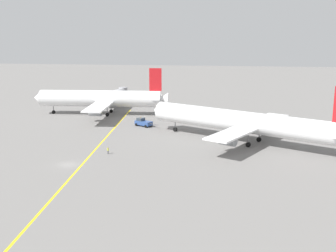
{
  "coord_description": "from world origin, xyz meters",
  "views": [
    {
      "loc": [
        35.4,
        -86.48,
        29.17
      ],
      "look_at": [
        19.23,
        25.5,
        4.0
      ],
      "focal_mm": 44.72,
      "sensor_mm": 36.0,
      "label": 1
    }
  ],
  "objects_px": {
    "ground_crew_ramp_agent_by_cones": "(108,150)",
    "jet_bridge": "(116,94)",
    "pushback_tug": "(143,122)",
    "airliner_being_pushed": "(243,122)",
    "airliner_at_gate_left": "(101,99)"
  },
  "relations": [
    {
      "from": "ground_crew_ramp_agent_by_cones",
      "to": "jet_bridge",
      "type": "bearing_deg",
      "value": 103.57
    },
    {
      "from": "airliner_at_gate_left",
      "to": "ground_crew_ramp_agent_by_cones",
      "type": "xyz_separation_m",
      "value": [
        16.72,
        -49.45,
        -4.94
      ]
    },
    {
      "from": "airliner_being_pushed",
      "to": "jet_bridge",
      "type": "relative_size",
      "value": 2.65
    },
    {
      "from": "pushback_tug",
      "to": "jet_bridge",
      "type": "relative_size",
      "value": 0.39
    },
    {
      "from": "airliner_being_pushed",
      "to": "pushback_tug",
      "type": "xyz_separation_m",
      "value": [
        -30.95,
        16.42,
        -4.47
      ]
    },
    {
      "from": "ground_crew_ramp_agent_by_cones",
      "to": "jet_bridge",
      "type": "distance_m",
      "value": 75.63
    },
    {
      "from": "airliner_at_gate_left",
      "to": "airliner_being_pushed",
      "type": "xyz_separation_m",
      "value": [
        49.95,
        -33.57,
        -0.13
      ]
    },
    {
      "from": "pushback_tug",
      "to": "jet_bridge",
      "type": "distance_m",
      "value": 45.85
    },
    {
      "from": "jet_bridge",
      "to": "airliner_at_gate_left",
      "type": "bearing_deg",
      "value": -87.58
    },
    {
      "from": "airliner_being_pushed",
      "to": "jet_bridge",
      "type": "xyz_separation_m",
      "value": [
        -50.97,
        57.55,
        -1.38
      ]
    },
    {
      "from": "pushback_tug",
      "to": "jet_bridge",
      "type": "height_order",
      "value": "jet_bridge"
    },
    {
      "from": "airliner_being_pushed",
      "to": "pushback_tug",
      "type": "height_order",
      "value": "airliner_being_pushed"
    },
    {
      "from": "airliner_at_gate_left",
      "to": "pushback_tug",
      "type": "relative_size",
      "value": 6.0
    },
    {
      "from": "airliner_being_pushed",
      "to": "jet_bridge",
      "type": "height_order",
      "value": "airliner_being_pushed"
    },
    {
      "from": "jet_bridge",
      "to": "airliner_being_pushed",
      "type": "bearing_deg",
      "value": -48.47
    }
  ]
}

